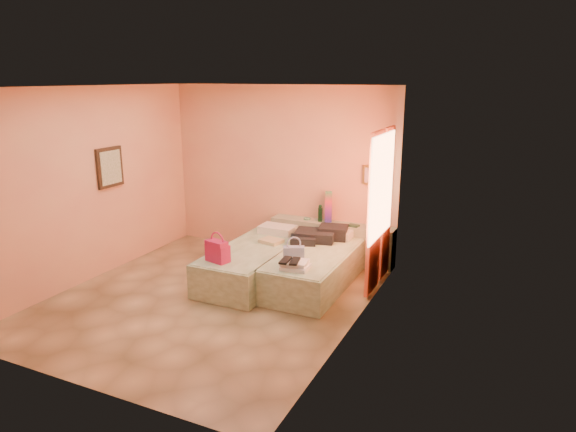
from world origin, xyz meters
name	(u,v)px	position (x,y,z in m)	size (l,w,h in m)	color
ground	(210,299)	(0.00, 0.00, 0.00)	(4.50, 4.50, 0.00)	tan
room_walls	(241,163)	(0.21, 0.57, 1.79)	(4.02, 4.51, 2.81)	#E7AD7B
headboard_ledge	(331,242)	(0.98, 2.10, 0.33)	(2.05, 0.30, 0.65)	#979D81
bed_left	(254,264)	(0.22, 0.86, 0.25)	(0.90, 2.00, 0.50)	#B8D3AA
bed_right	(315,269)	(1.12, 1.05, 0.25)	(0.90, 2.00, 0.50)	#B8D3AA
water_bottle	(320,214)	(0.78, 2.08, 0.78)	(0.07, 0.07, 0.26)	#14371F
rainbow_box	(328,207)	(0.90, 2.13, 0.90)	(0.11, 0.11, 0.50)	#B6164A
small_dish	(307,219)	(0.54, 2.09, 0.66)	(0.11, 0.11, 0.03)	#529777
green_book	(353,226)	(1.36, 2.04, 0.66)	(0.17, 0.12, 0.03)	#25462F
flower_vase	(379,221)	(1.76, 2.05, 0.78)	(0.20, 0.20, 0.26)	white
magenta_handbag	(218,251)	(0.06, 0.15, 0.65)	(0.32, 0.18, 0.30)	#B6164A
khaki_garment	(271,241)	(0.35, 1.17, 0.53)	(0.31, 0.25, 0.05)	tan
clothes_pile	(318,235)	(0.96, 1.56, 0.60)	(0.64, 0.64, 0.19)	black
blue_handbag	(294,253)	(0.96, 0.64, 0.59)	(0.29, 0.12, 0.19)	#405499
towel_stack	(295,265)	(1.12, 0.34, 0.55)	(0.35, 0.30, 0.10)	silver
sandal_pair	(290,261)	(1.06, 0.29, 0.61)	(0.20, 0.27, 0.03)	black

